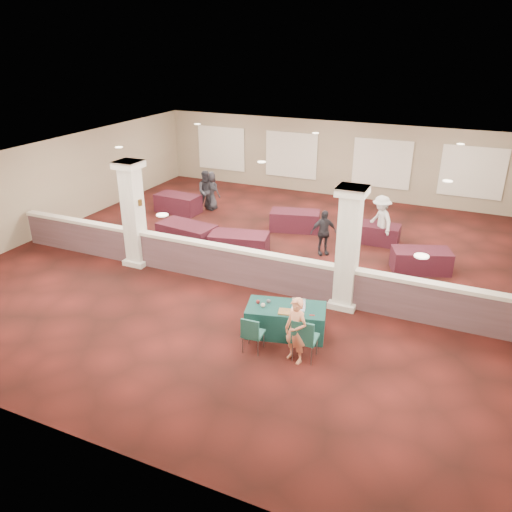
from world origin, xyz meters
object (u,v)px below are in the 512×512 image
at_px(attendee_d, 211,190).
at_px(conf_chair_main, 304,336).
at_px(far_table_front_right, 421,261).
at_px(conf_chair_side, 252,332).
at_px(attendee_a, 207,191).
at_px(attendee_b, 381,221).
at_px(far_table_front_left, 187,235).
at_px(far_table_back_center, 295,221).
at_px(woman, 296,331).
at_px(attendee_c, 323,233).
at_px(far_table_back_right, 375,233).
at_px(far_table_front_center, 239,245).
at_px(far_table_back_left, 178,203).
at_px(near_table, 286,320).

bearing_deg(attendee_d, conf_chair_main, 133.70).
bearing_deg(far_table_front_right, conf_chair_side, -116.06).
distance_m(attendee_a, attendee_b, 7.01).
xyz_separation_m(far_table_front_left, far_table_back_center, (2.75, 2.90, -0.04)).
height_order(conf_chair_side, attendee_b, attendee_b).
height_order(woman, far_table_front_right, woman).
height_order(far_table_back_center, attendee_c, attendee_c).
bearing_deg(attendee_a, attendee_b, -41.13).
xyz_separation_m(far_table_back_right, attendee_d, (-6.83, 0.91, 0.44)).
relative_size(far_table_front_center, attendee_c, 1.24).
distance_m(woman, far_table_front_right, 6.07).
bearing_deg(far_table_back_left, conf_chair_side, -48.67).
relative_size(far_table_back_center, attendee_a, 1.05).
bearing_deg(far_table_front_center, attendee_d, 129.11).
bearing_deg(near_table, far_table_back_right, 69.79).
distance_m(conf_chair_side, far_table_front_right, 6.52).
bearing_deg(attendee_d, conf_chair_side, 128.13).
xyz_separation_m(conf_chair_main, attendee_d, (-6.83, 8.34, 0.16)).
relative_size(conf_chair_main, woman, 0.68).
bearing_deg(attendee_b, conf_chair_side, -52.77).
distance_m(far_table_front_center, far_table_back_right, 4.72).
relative_size(woman, attendee_a, 0.91).
relative_size(far_table_back_center, far_table_back_right, 1.09).
relative_size(conf_chair_main, far_table_front_right, 0.61).
xyz_separation_m(near_table, attendee_b, (0.91, 6.36, 0.51)).
height_order(far_table_front_right, far_table_back_left, far_table_back_left).
bearing_deg(attendee_a, attendee_d, 60.37).
xyz_separation_m(near_table, attendee_c, (-0.59, 4.86, 0.39)).
bearing_deg(woman, attendee_b, 108.35).
bearing_deg(near_table, far_table_back_center, 94.42).
height_order(conf_chair_main, attendee_c, attendee_c).
relative_size(far_table_back_left, attendee_b, 1.02).
bearing_deg(far_table_front_left, attendee_b, 24.89).
distance_m(far_table_front_left, attendee_b, 6.43).
distance_m(far_table_back_center, attendee_b, 3.11).
bearing_deg(far_table_front_left, attendee_a, 108.37).
bearing_deg(attendee_b, attendee_c, -87.64).
relative_size(woman, attendee_c, 1.02).
bearing_deg(far_table_back_left, far_table_back_right, 0.00).
height_order(far_table_back_right, attendee_b, attendee_b).
xyz_separation_m(conf_chair_main, attendee_c, (-1.33, 5.72, 0.13)).
height_order(far_table_back_left, attendee_b, attendee_b).
distance_m(conf_chair_side, attendee_c, 5.90).
bearing_deg(near_table, far_table_front_right, 49.26).
xyz_separation_m(far_table_front_left, far_table_front_center, (1.92, 0.00, -0.02)).
bearing_deg(attendee_c, woman, -116.04).
bearing_deg(conf_chair_side, conf_chair_main, 5.52).
distance_m(near_table, conf_chair_main, 1.16).
bearing_deg(far_table_back_right, far_table_front_center, -142.12).
relative_size(near_table, conf_chair_main, 1.77).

